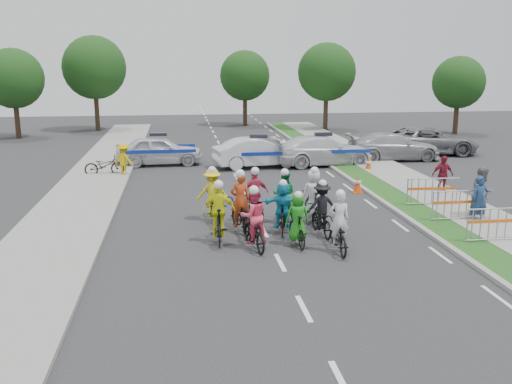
{
  "coord_description": "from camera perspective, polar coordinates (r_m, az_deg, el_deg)",
  "views": [
    {
      "loc": [
        -2.62,
        -14.47,
        5.34
      ],
      "look_at": [
        -0.14,
        3.88,
        1.1
      ],
      "focal_mm": 40.0,
      "sensor_mm": 36.0,
      "label": 1
    }
  ],
  "objects": [
    {
      "name": "rider_0",
      "position": [
        16.51,
        8.25,
        -3.88
      ],
      "size": [
        0.71,
        1.84,
        1.85
      ],
      "rotation": [
        0.0,
        0.0,
        3.1
      ],
      "color": "black",
      "rests_on": "ground"
    },
    {
      "name": "tree_2",
      "position": [
        45.45,
        19.6,
        10.27
      ],
      "size": [
        3.85,
        3.85,
        5.77
      ],
      "color": "#382619",
      "rests_on": "ground"
    },
    {
      "name": "cone_0",
      "position": [
        24.15,
        10.14,
        0.75
      ],
      "size": [
        0.4,
        0.4,
        0.7
      ],
      "color": "#F24C0C",
      "rests_on": "ground"
    },
    {
      "name": "spectator_1",
      "position": [
        21.05,
        21.69,
        -0.13
      ],
      "size": [
        1.07,
        0.95,
        1.86
      ],
      "primitive_type": "imported",
      "rotation": [
        0.0,
        0.0,
        0.32
      ],
      "color": "slate",
      "rests_on": "ground"
    },
    {
      "name": "rider_3",
      "position": [
        17.17,
        -3.73,
        -2.66
      ],
      "size": [
        1.0,
        1.87,
        1.94
      ],
      "rotation": [
        0.0,
        0.0,
        3.09
      ],
      "color": "black",
      "rests_on": "ground"
    },
    {
      "name": "rider_10",
      "position": [
        19.56,
        -4.38,
        -0.75
      ],
      "size": [
        1.08,
        1.89,
        1.91
      ],
      "rotation": [
        0.0,
        0.0,
        3.18
      ],
      "color": "black",
      "rests_on": "ground"
    },
    {
      "name": "rider_4",
      "position": [
        18.02,
        6.55,
        -2.12
      ],
      "size": [
        1.04,
        1.81,
        1.79
      ],
      "rotation": [
        0.0,
        0.0,
        3.24
      ],
      "color": "black",
      "rests_on": "ground"
    },
    {
      "name": "tree_4",
      "position": [
        48.81,
        -1.12,
        11.55
      ],
      "size": [
        4.2,
        4.2,
        6.3
      ],
      "color": "#382619",
      "rests_on": "ground"
    },
    {
      "name": "barrier_2",
      "position": [
        22.31,
        17.2,
        -0.06
      ],
      "size": [
        2.03,
        0.62,
        1.12
      ],
      "primitive_type": null,
      "rotation": [
        0.0,
        0.0,
        -0.06
      ],
      "color": "#A5A8AD",
      "rests_on": "ground"
    },
    {
      "name": "marshal_hiviz",
      "position": [
        27.81,
        -13.08,
        3.14
      ],
      "size": [
        1.17,
        1.02,
        1.58
      ],
      "primitive_type": "imported",
      "rotation": [
        0.0,
        0.0,
        2.61
      ],
      "color": "gold",
      "rests_on": "ground"
    },
    {
      "name": "sidewalk_left",
      "position": [
        20.54,
        -18.33,
        -2.65
      ],
      "size": [
        3.0,
        60.0,
        0.13
      ],
      "primitive_type": "cube",
      "color": "gray",
      "rests_on": "ground"
    },
    {
      "name": "rider_6",
      "position": [
        18.25,
        -1.6,
        -1.92
      ],
      "size": [
        1.02,
        2.1,
        2.05
      ],
      "rotation": [
        0.0,
        0.0,
        3.31
      ],
      "color": "black",
      "rests_on": "ground"
    },
    {
      "name": "rider_2",
      "position": [
        16.59,
        -0.24,
        -3.33
      ],
      "size": [
        0.97,
        1.95,
        1.9
      ],
      "rotation": [
        0.0,
        0.0,
        3.32
      ],
      "color": "black",
      "rests_on": "ground"
    },
    {
      "name": "spectator_0",
      "position": [
        20.57,
        21.46,
        -0.73
      ],
      "size": [
        0.59,
        0.39,
        1.63
      ],
      "primitive_type": "imported",
      "rotation": [
        0.0,
        0.0,
        -0.0
      ],
      "color": "navy",
      "rests_on": "ground"
    },
    {
      "name": "tree_3",
      "position": [
        46.91,
        -15.87,
        11.87
      ],
      "size": [
        4.9,
        4.9,
        7.35
      ],
      "color": "#382619",
      "rests_on": "ground"
    },
    {
      "name": "ground",
      "position": [
        15.65,
        2.43,
        -7.07
      ],
      "size": [
        90.0,
        90.0,
        0.0
      ],
      "primitive_type": "plane",
      "color": "#28282B",
      "rests_on": "ground"
    },
    {
      "name": "police_car_2",
      "position": [
        30.27,
        6.7,
        4.15
      ],
      "size": [
        5.6,
        2.85,
        1.56
      ],
      "primitive_type": "imported",
      "rotation": [
        0.0,
        0.0,
        1.7
      ],
      "color": "silver",
      "rests_on": "ground"
    },
    {
      "name": "parked_bike",
      "position": [
        28.3,
        -14.93,
        2.59
      ],
      "size": [
        1.9,
        0.81,
        0.97
      ],
      "primitive_type": "imported",
      "rotation": [
        0.0,
        0.0,
        1.66
      ],
      "color": "black",
      "rests_on": "ground"
    },
    {
      "name": "cone_1",
      "position": [
        28.97,
        11.19,
        2.72
      ],
      "size": [
        0.4,
        0.4,
        0.7
      ],
      "color": "#F24C0C",
      "rests_on": "ground"
    },
    {
      "name": "curb_right",
      "position": [
        21.61,
        13.5,
        -1.61
      ],
      "size": [
        0.2,
        60.0,
        0.12
      ],
      "primitive_type": "cube",
      "color": "gray",
      "rests_on": "ground"
    },
    {
      "name": "civilian_suv",
      "position": [
        35.23,
        16.86,
        4.94
      ],
      "size": [
        6.04,
        3.41,
        1.59
      ],
      "primitive_type": "imported",
      "rotation": [
        0.0,
        0.0,
        1.43
      ],
      "color": "slate",
      "rests_on": "ground"
    },
    {
      "name": "rider_1",
      "position": [
        16.9,
        4.14,
        -3.21
      ],
      "size": [
        0.74,
        1.63,
        1.68
      ],
      "rotation": [
        0.0,
        0.0,
        3.23
      ],
      "color": "black",
      "rests_on": "ground"
    },
    {
      "name": "tree_0",
      "position": [
        43.99,
        -23.1,
        10.39
      ],
      "size": [
        4.2,
        4.2,
        6.3
      ],
      "color": "#382619",
      "rests_on": "ground"
    },
    {
      "name": "barrier_1",
      "position": [
        20.47,
        19.65,
        -1.38
      ],
      "size": [
        2.01,
        0.53,
        1.12
      ],
      "primitive_type": null,
      "rotation": [
        0.0,
        0.0,
        0.01
      ],
      "color": "#A5A8AD",
      "rests_on": "ground"
    },
    {
      "name": "rider_7",
      "position": [
        19.29,
        5.75,
        -0.92
      ],
      "size": [
        0.85,
        1.89,
        1.95
      ],
      "rotation": [
        0.0,
        0.0,
        3.22
      ],
      "color": "black",
      "rests_on": "ground"
    },
    {
      "name": "civilian_sedan",
      "position": [
        32.6,
        13.59,
        4.44
      ],
      "size": [
        5.2,
        2.26,
        1.49
      ],
      "primitive_type": "imported",
      "rotation": [
        0.0,
        0.0,
        1.54
      ],
      "color": "#A9A9AE",
      "rests_on": "ground"
    },
    {
      "name": "police_car_0",
      "position": [
        30.6,
        -9.69,
        4.13
      ],
      "size": [
        4.61,
        2.05,
        1.54
      ],
      "primitive_type": "imported",
      "rotation": [
        0.0,
        0.0,
        1.62
      ],
      "color": "silver",
      "rests_on": "ground"
    },
    {
      "name": "rider_8",
      "position": [
        19.3,
        2.82,
        -1.05
      ],
      "size": [
        0.95,
        1.92,
        1.88
      ],
      "rotation": [
        0.0,
        0.0,
        2.97
      ],
      "color": "black",
      "rests_on": "ground"
    },
    {
      "name": "grass_strip",
      "position": [
        21.87,
        15.21,
        -1.55
      ],
      "size": [
        1.2,
        60.0,
        0.11
      ],
      "primitive_type": "cube",
      "color": "#194D18",
      "rests_on": "ground"
    },
    {
      "name": "rider_5",
      "position": [
        18.12,
        2.66,
        -1.82
      ],
      "size": [
        1.44,
        1.72,
        1.75
      ],
      "rotation": [
        0.0,
        0.0,
        2.97
      ],
      "color": "black",
      "rests_on": "ground"
    },
    {
      "name": "police_car_1",
      "position": [
        29.48,
        0.23,
        3.97
      ],
      "size": [
        4.82,
        2.36,
        1.52
      ],
      "primitive_type": "imported",
      "rotation": [
        0.0,
        0.0,
        1.74
      ],
      "color": "silver",
      "rests_on": "ground"
    },
    {
      "name": "barrier_0",
      "position": [
        18.47,
        22.99,
        -3.16
      ],
      "size": [
        2.0,
        0.52,
        1.12
      ],
      "primitive_type": null,
      "rotation": [
        0.0,
        0.0,
        -0.01
      ],
      "color": "#A5A8AD",
      "rests_on": "ground"
    },
    {
      "name": "rider_9",
      "position": [
        19.4,
        -0.12,
        -0.85
      ],
      "size": [
        1.01,
        1.87,
        1.9
      ],
      "rotation": [
        0.0,
        0.0,
        3.34
      ],
      "color": "black",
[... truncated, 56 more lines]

